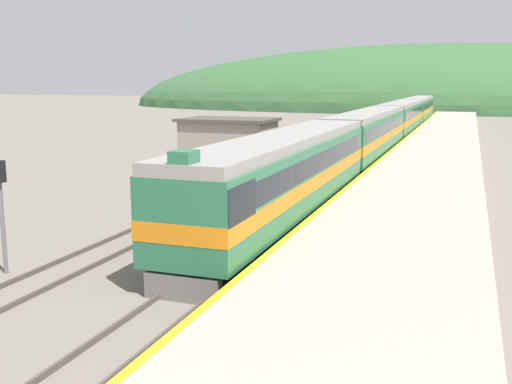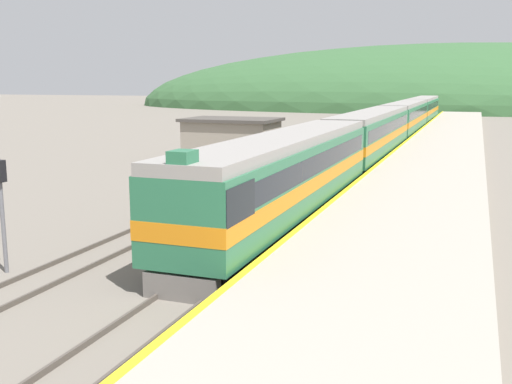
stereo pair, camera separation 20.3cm
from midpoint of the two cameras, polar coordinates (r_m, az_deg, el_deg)
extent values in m
cube|color=#4C443D|center=(66.84, 12.42, 4.92)|extent=(0.08, 180.00, 0.16)
cube|color=#4C443D|center=(66.68, 13.65, 4.85)|extent=(0.08, 180.00, 0.16)
cube|color=#4C443D|center=(67.64, 8.23, 5.12)|extent=(0.08, 180.00, 0.16)
cube|color=#4C443D|center=(67.37, 9.43, 5.06)|extent=(0.08, 180.00, 0.16)
cube|color=#9E9689|center=(46.47, 16.31, 2.87)|extent=(6.78, 140.00, 0.89)
cube|color=yellow|center=(46.71, 12.33, 3.65)|extent=(0.24, 140.00, 0.01)
ellipsoid|color=#335B33|center=(154.07, 16.92, 7.67)|extent=(161.54, 72.69, 30.66)
cube|color=gray|center=(47.86, -2.75, 4.86)|extent=(6.84, 4.49, 3.17)
cube|color=#47423D|center=(47.72, -2.76, 6.90)|extent=(7.34, 4.99, 0.24)
cube|color=black|center=(26.75, 2.63, -2.08)|extent=(2.44, 19.62, 0.85)
cube|color=#286B47|center=(26.42, 2.66, 1.70)|extent=(2.98, 20.87, 2.72)
cube|color=orange|center=(26.46, 2.65, 1.23)|extent=(3.01, 20.89, 0.60)
cube|color=black|center=(26.34, 2.67, 2.98)|extent=(3.00, 19.62, 0.82)
cube|color=gray|center=(26.23, 2.69, 5.07)|extent=(2.80, 20.87, 0.40)
cube|color=black|center=(17.76, -6.14, -0.69)|extent=(3.02, 2.20, 1.09)
cube|color=#286B47|center=(16.94, -7.22, 3.34)|extent=(0.64, 0.80, 0.36)
cube|color=slate|center=(17.59, -7.31, -9.02)|extent=(2.32, 0.40, 0.77)
cube|color=black|center=(48.68, 10.50, 3.42)|extent=(2.44, 21.46, 0.85)
cube|color=#286B47|center=(48.50, 10.57, 5.51)|extent=(2.98, 22.83, 2.72)
cube|color=orange|center=(48.52, 10.56, 5.26)|extent=(3.01, 22.85, 0.60)
cube|color=black|center=(48.46, 10.60, 6.22)|extent=(3.00, 21.46, 0.82)
cube|color=gray|center=(48.40, 10.64, 7.35)|extent=(2.80, 22.83, 0.40)
cube|color=black|center=(72.10, 13.56, 5.53)|extent=(2.44, 21.46, 0.85)
cube|color=#286B47|center=(71.98, 13.62, 6.95)|extent=(2.98, 22.83, 2.72)
cube|color=orange|center=(71.99, 13.61, 6.77)|extent=(3.01, 22.85, 0.60)
cube|color=black|center=(71.95, 13.64, 7.42)|extent=(3.00, 21.46, 0.82)
cube|color=gray|center=(71.91, 13.67, 8.19)|extent=(2.80, 22.83, 0.40)
cube|color=black|center=(95.67, 15.12, 6.60)|extent=(2.44, 21.46, 0.85)
cube|color=#286B47|center=(95.57, 15.17, 7.67)|extent=(2.98, 22.83, 2.72)
cube|color=orange|center=(95.58, 15.16, 7.54)|extent=(3.01, 22.85, 0.60)
cube|color=black|center=(95.55, 15.18, 8.02)|extent=(3.00, 21.46, 0.82)
cube|color=gray|center=(95.52, 15.21, 8.60)|extent=(2.80, 22.83, 0.40)
cylinder|color=slate|center=(21.15, -23.28, -2.20)|extent=(0.14, 0.14, 3.80)
camera|label=1|loc=(0.10, -90.27, -0.05)|focal=42.00mm
camera|label=2|loc=(0.10, 89.73, 0.05)|focal=42.00mm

